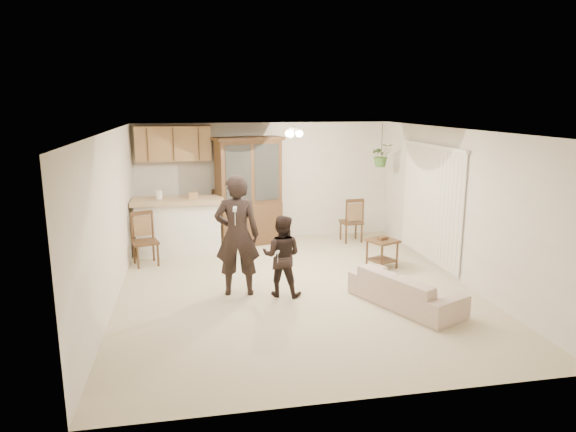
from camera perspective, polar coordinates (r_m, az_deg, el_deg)
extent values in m
plane|color=beige|center=(8.33, 0.78, -7.95)|extent=(6.50, 6.50, 0.00)
cube|color=silver|center=(7.82, 0.83, 9.49)|extent=(5.50, 6.50, 0.02)
cube|color=silver|center=(11.14, -2.53, 3.90)|extent=(5.50, 0.02, 2.50)
cube|color=silver|center=(4.95, 8.36, -7.20)|extent=(5.50, 0.02, 2.50)
cube|color=silver|center=(7.92, -19.09, -0.30)|extent=(0.02, 6.50, 2.50)
cube|color=silver|center=(8.94, 18.36, 1.14)|extent=(0.02, 6.50, 2.50)
cube|color=white|center=(10.29, -12.02, -1.34)|extent=(1.60, 0.55, 1.00)
cube|color=tan|center=(10.18, -12.15, 1.67)|extent=(1.75, 0.70, 0.08)
cube|color=#9C6F44|center=(10.76, -12.60, 7.87)|extent=(1.50, 0.34, 0.70)
imported|color=#345823|center=(10.82, 10.33, 6.66)|extent=(0.43, 0.37, 0.48)
cylinder|color=black|center=(10.79, 10.40, 8.38)|extent=(0.01, 0.01, 0.65)
imported|color=beige|center=(7.69, 12.95, -7.15)|extent=(1.45, 2.01, 0.73)
imported|color=black|center=(7.84, -5.67, -2.42)|extent=(0.71, 0.52, 1.80)
imported|color=black|center=(7.81, -0.70, -4.13)|extent=(0.80, 0.72, 1.35)
cube|color=#392014|center=(10.78, -4.32, -0.82)|extent=(1.40, 0.84, 0.87)
cube|color=#392014|center=(10.58, -4.42, 4.93)|extent=(1.38, 0.78, 1.31)
cube|color=#B1BEC2|center=(10.58, -4.42, 4.93)|extent=(1.10, 0.31, 1.14)
cube|color=#392014|center=(10.51, -4.48, 8.58)|extent=(1.51, 0.89, 0.07)
cube|color=#392014|center=(9.31, 10.45, -2.71)|extent=(0.62, 0.62, 0.04)
cube|color=#392014|center=(9.41, 10.36, -4.82)|extent=(0.52, 0.52, 0.03)
cube|color=#392014|center=(9.30, 10.46, -2.43)|extent=(0.20, 0.17, 0.06)
cube|color=#392014|center=(9.68, -15.57, -2.82)|extent=(0.53, 0.53, 0.05)
cube|color=olive|center=(9.62, -15.66, -1.32)|extent=(0.32, 0.13, 0.37)
cube|color=#392014|center=(9.57, -15.75, 0.10)|extent=(0.39, 0.15, 0.07)
cube|color=#392014|center=(10.70, -8.03, -0.65)|extent=(0.71, 0.71, 0.05)
cube|color=olive|center=(10.63, -8.08, 0.96)|extent=(0.32, 0.27, 0.44)
cube|color=#392014|center=(10.58, -8.13, 2.46)|extent=(0.38, 0.32, 0.09)
cube|color=#392014|center=(11.01, 7.05, -0.67)|extent=(0.44, 0.44, 0.05)
cube|color=olive|center=(10.95, 7.08, 0.64)|extent=(0.31, 0.05, 0.37)
cube|color=#392014|center=(10.91, 7.12, 1.87)|extent=(0.39, 0.06, 0.07)
cube|color=white|center=(7.29, -5.92, 0.77)|extent=(0.07, 0.17, 0.05)
cube|color=white|center=(7.51, -1.15, -4.05)|extent=(0.07, 0.11, 0.03)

